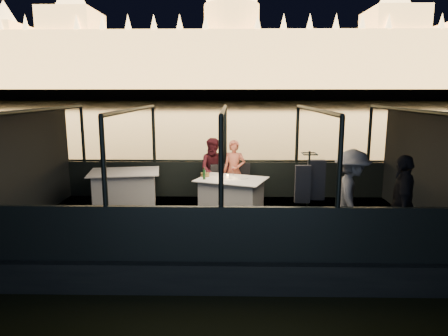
{
  "coord_description": "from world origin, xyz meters",
  "views": [
    {
      "loc": [
        0.16,
        -7.96,
        3.16
      ],
      "look_at": [
        0.0,
        0.4,
        1.55
      ],
      "focal_mm": 32.0,
      "sensor_mm": 36.0,
      "label": 1
    }
  ],
  "objects_px": {
    "dining_table_central": "(231,196)",
    "passenger_dark": "(402,203)",
    "chair_port_right": "(242,185)",
    "wine_bottle": "(204,173)",
    "coat_stand": "(308,195)",
    "person_woman_coral": "(234,172)",
    "chair_port_left": "(219,185)",
    "passenger_stripe": "(351,196)",
    "dining_table_aft": "(125,190)",
    "person_man_maroon": "(214,171)"
  },
  "relations": [
    {
      "from": "dining_table_central",
      "to": "passenger_dark",
      "type": "height_order",
      "value": "passenger_dark"
    },
    {
      "from": "chair_port_right",
      "to": "wine_bottle",
      "type": "distance_m",
      "value": 1.29
    },
    {
      "from": "coat_stand",
      "to": "person_woman_coral",
      "type": "relative_size",
      "value": 1.1
    },
    {
      "from": "coat_stand",
      "to": "chair_port_right",
      "type": "bearing_deg",
      "value": 111.69
    },
    {
      "from": "chair_port_right",
      "to": "passenger_dark",
      "type": "distance_m",
      "value": 3.94
    },
    {
      "from": "chair_port_left",
      "to": "passenger_stripe",
      "type": "distance_m",
      "value": 3.47
    },
    {
      "from": "dining_table_aft",
      "to": "passenger_stripe",
      "type": "relative_size",
      "value": 0.94
    },
    {
      "from": "dining_table_central",
      "to": "chair_port_right",
      "type": "distance_m",
      "value": 0.84
    },
    {
      "from": "coat_stand",
      "to": "passenger_dark",
      "type": "distance_m",
      "value": 1.53
    },
    {
      "from": "chair_port_right",
      "to": "wine_bottle",
      "type": "height_order",
      "value": "wine_bottle"
    },
    {
      "from": "coat_stand",
      "to": "person_man_maroon",
      "type": "bearing_deg",
      "value": 121.21
    },
    {
      "from": "chair_port_right",
      "to": "person_man_maroon",
      "type": "distance_m",
      "value": 0.76
    },
    {
      "from": "dining_table_central",
      "to": "chair_port_right",
      "type": "bearing_deg",
      "value": 72.57
    },
    {
      "from": "passenger_stripe",
      "to": "person_woman_coral",
      "type": "bearing_deg",
      "value": 49.44
    },
    {
      "from": "dining_table_central",
      "to": "person_man_maroon",
      "type": "height_order",
      "value": "person_man_maroon"
    },
    {
      "from": "passenger_dark",
      "to": "wine_bottle",
      "type": "distance_m",
      "value": 4.02
    },
    {
      "from": "dining_table_central",
      "to": "chair_port_left",
      "type": "height_order",
      "value": "chair_port_left"
    },
    {
      "from": "person_man_maroon",
      "to": "passenger_dark",
      "type": "bearing_deg",
      "value": -42.67
    },
    {
      "from": "chair_port_left",
      "to": "passenger_stripe",
      "type": "relative_size",
      "value": 0.54
    },
    {
      "from": "coat_stand",
      "to": "wine_bottle",
      "type": "relative_size",
      "value": 6.24
    },
    {
      "from": "dining_table_aft",
      "to": "person_man_maroon",
      "type": "bearing_deg",
      "value": 14.81
    },
    {
      "from": "person_man_maroon",
      "to": "wine_bottle",
      "type": "bearing_deg",
      "value": -98.41
    },
    {
      "from": "passenger_stripe",
      "to": "wine_bottle",
      "type": "bearing_deg",
      "value": 69.67
    },
    {
      "from": "dining_table_central",
      "to": "person_woman_coral",
      "type": "height_order",
      "value": "person_woman_coral"
    },
    {
      "from": "passenger_stripe",
      "to": "wine_bottle",
      "type": "distance_m",
      "value": 3.2
    },
    {
      "from": "coat_stand",
      "to": "person_man_maroon",
      "type": "xyz_separation_m",
      "value": [
        -1.74,
        2.87,
        -0.15
      ]
    },
    {
      "from": "chair_port_right",
      "to": "chair_port_left",
      "type": "bearing_deg",
      "value": 166.43
    },
    {
      "from": "dining_table_aft",
      "to": "wine_bottle",
      "type": "relative_size",
      "value": 5.93
    },
    {
      "from": "dining_table_central",
      "to": "coat_stand",
      "type": "xyz_separation_m",
      "value": [
        1.32,
        -1.89,
        0.51
      ]
    },
    {
      "from": "passenger_dark",
      "to": "coat_stand",
      "type": "bearing_deg",
      "value": -79.55
    },
    {
      "from": "coat_stand",
      "to": "wine_bottle",
      "type": "bearing_deg",
      "value": 136.25
    },
    {
      "from": "dining_table_aft",
      "to": "passenger_dark",
      "type": "xyz_separation_m",
      "value": [
        5.31,
        -2.59,
        0.47
      ]
    },
    {
      "from": "dining_table_central",
      "to": "person_man_maroon",
      "type": "xyz_separation_m",
      "value": [
        -0.42,
        0.98,
        0.36
      ]
    },
    {
      "from": "dining_table_central",
      "to": "person_man_maroon",
      "type": "bearing_deg",
      "value": 113.26
    },
    {
      "from": "chair_port_left",
      "to": "person_woman_coral",
      "type": "xyz_separation_m",
      "value": [
        0.37,
        0.19,
        0.3
      ]
    },
    {
      "from": "dining_table_aft",
      "to": "person_woman_coral",
      "type": "xyz_separation_m",
      "value": [
        2.55,
        0.46,
        0.36
      ]
    },
    {
      "from": "person_woman_coral",
      "to": "passenger_stripe",
      "type": "relative_size",
      "value": 0.9
    },
    {
      "from": "person_woman_coral",
      "to": "wine_bottle",
      "type": "bearing_deg",
      "value": -114.01
    },
    {
      "from": "dining_table_central",
      "to": "person_woman_coral",
      "type": "distance_m",
      "value": 0.97
    },
    {
      "from": "coat_stand",
      "to": "wine_bottle",
      "type": "distance_m",
      "value": 2.66
    },
    {
      "from": "chair_port_right",
      "to": "coat_stand",
      "type": "distance_m",
      "value": 2.93
    },
    {
      "from": "coat_stand",
      "to": "wine_bottle",
      "type": "height_order",
      "value": "coat_stand"
    },
    {
      "from": "coat_stand",
      "to": "person_woman_coral",
      "type": "distance_m",
      "value": 3.06
    },
    {
      "from": "dining_table_central",
      "to": "chair_port_left",
      "type": "distance_m",
      "value": 0.77
    },
    {
      "from": "dining_table_central",
      "to": "chair_port_left",
      "type": "xyz_separation_m",
      "value": [
        -0.3,
        0.71,
        0.06
      ]
    },
    {
      "from": "coat_stand",
      "to": "wine_bottle",
      "type": "xyz_separation_m",
      "value": [
        -1.92,
        1.84,
        0.02
      ]
    },
    {
      "from": "passenger_dark",
      "to": "wine_bottle",
      "type": "bearing_deg",
      "value": -100.97
    },
    {
      "from": "person_woman_coral",
      "to": "passenger_dark",
      "type": "bearing_deg",
      "value": -37.09
    },
    {
      "from": "passenger_dark",
      "to": "passenger_stripe",
      "type": "bearing_deg",
      "value": -98.39
    },
    {
      "from": "chair_port_left",
      "to": "person_man_maroon",
      "type": "distance_m",
      "value": 0.42
    }
  ]
}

